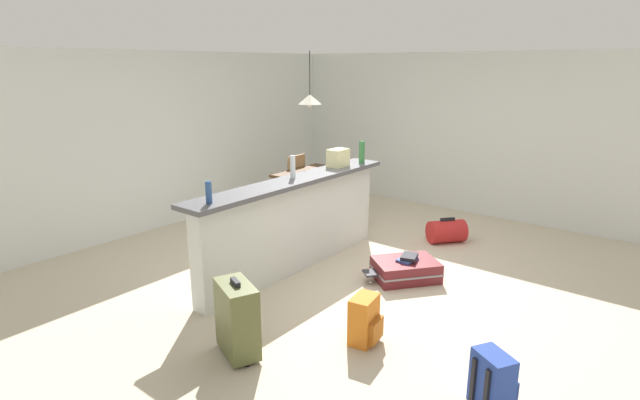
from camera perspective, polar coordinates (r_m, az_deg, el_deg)
ground_plane at (r=5.95m, az=3.24°, el=-7.78°), size 13.00×13.00×0.05m
wall_back at (r=7.71m, az=-15.56°, el=6.92°), size 6.60×0.10×2.50m
wall_right at (r=8.34m, az=13.97°, el=7.63°), size 0.10×6.00×2.50m
partition_half_wall at (r=5.67m, az=-2.91°, el=-3.12°), size 2.80×0.20×1.03m
bar_countertop at (r=5.53m, az=-2.99°, el=2.18°), size 2.96×0.40×0.05m
bottle_blue at (r=4.64m, az=-12.73°, el=0.87°), size 0.06×0.06×0.21m
bottle_clear at (r=5.55m, az=-3.17°, el=3.85°), size 0.06×0.06×0.26m
bottle_green at (r=6.42m, az=4.86°, el=5.53°), size 0.08×0.08×0.28m
grocery_bag at (r=6.18m, az=2.10°, el=4.89°), size 0.26×0.18×0.22m
dining_table at (r=7.50m, az=-0.76°, el=2.56°), size 1.10×0.80×0.74m
dining_chair_near_partition at (r=7.11m, az=2.50°, el=0.74°), size 0.42×0.42×0.93m
dining_chair_far_side at (r=7.94m, az=-3.26°, el=2.30°), size 0.41×0.41×0.93m
pendant_lamp at (r=7.31m, az=-1.18°, el=11.55°), size 0.34×0.34×0.79m
suitcase_flat_maroon at (r=5.62m, az=9.82°, el=-7.92°), size 0.86×0.82×0.22m
duffel_bag_red at (r=6.84m, az=14.41°, el=-3.52°), size 0.56×0.54×0.34m
suitcase_upright_olive at (r=4.16m, az=-9.55°, el=-13.33°), size 0.39×0.50×0.67m
backpack_orange at (r=4.36m, az=5.18°, el=-13.67°), size 0.31×0.28×0.42m
backpack_blue at (r=3.81m, az=19.32°, el=-19.21°), size 0.33×0.33×0.42m
book_stack at (r=5.57m, az=10.17°, el=-6.59°), size 0.27×0.22×0.06m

